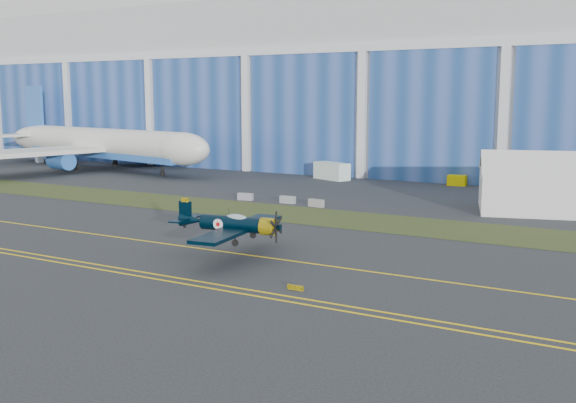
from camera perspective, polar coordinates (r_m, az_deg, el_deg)
The scene contains 16 objects.
ground at distance 67.44m, azimuth -10.82°, elevation -2.31°, with size 260.00×260.00×0.00m, color #2C2F34.
grass_median at distance 78.42m, azimuth -4.18°, elevation -0.62°, with size 260.00×10.00×0.02m, color #475128.
hangar at distance 129.42m, azimuth 10.36°, elevation 9.57°, with size 220.00×45.70×30.00m.
taxiway_centreline at distance 63.81m, azimuth -13.74°, elevation -3.02°, with size 200.00×0.20×0.02m, color yellow.
edge_line_near at distance 57.47m, azimuth -20.27°, elevation -4.60°, with size 80.00×0.20×0.02m, color yellow.
edge_line_far at distance 58.10m, azimuth -19.51°, elevation -4.42°, with size 80.00×0.20×0.02m, color yellow.
guard_board_right at distance 45.45m, azimuth 0.64°, elevation -7.30°, with size 1.20×0.15×0.35m, color yellow.
warbird at distance 54.02m, azimuth -4.74°, elevation -1.89°, with size 11.66×13.48×3.64m.
jetliner at distance 126.16m, azimuth -15.44°, elevation 7.41°, with size 69.51×62.40×21.04m.
tent at distance 81.33m, azimuth 21.20°, elevation 1.60°, with size 17.32×14.54×6.94m.
shipping_container at distance 106.94m, azimuth 3.72°, elevation 2.59°, with size 6.18×2.47×2.68m, color white.
tug at distance 102.24m, azimuth 14.11°, elevation 1.75°, with size 2.63×1.65×1.54m, color #D9C900.
cart at distance 144.23m, azimuth -20.30°, elevation 3.35°, with size 1.94×1.16×1.16m, color white.
barrier_a at distance 85.05m, azimuth -3.62°, elevation 0.41°, with size 2.00×0.60×0.90m, color gray.
barrier_b at distance 82.32m, azimuth -0.03°, elevation 0.15°, with size 2.00×0.60×0.90m, color gray.
barrier_c at distance 79.75m, azimuth 2.40°, elevation -0.14°, with size 2.00×0.60×0.90m, color gray.
Camera 1 is at (43.22, -50.18, 12.72)m, focal length 42.00 mm.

